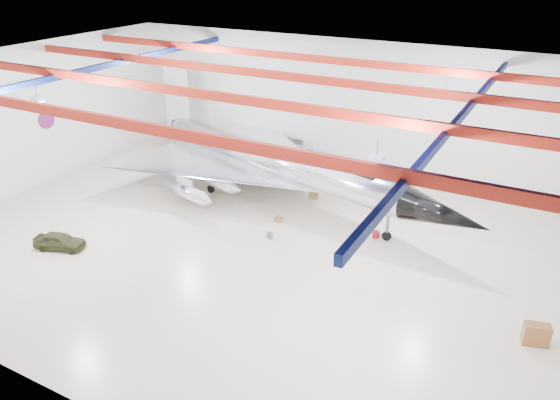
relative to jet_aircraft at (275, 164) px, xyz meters
The scene contains 15 objects.
floor 7.96m from the jet_aircraft, 74.43° to the right, with size 40.00×40.00×0.00m, color #C3B69B.
wall_back 8.52m from the jet_aircraft, 75.60° to the left, with size 40.00×40.00×0.00m, color silver.
wall_left 19.57m from the jet_aircraft, 158.22° to the right, with size 30.00×30.00×0.00m, color silver.
ceiling 11.12m from the jet_aircraft, 74.43° to the right, with size 40.00×40.00×0.00m, color #0A0F38.
ceiling_structure 10.63m from the jet_aircraft, 74.43° to the right, with size 39.50×29.50×1.08m.
wall_roundel 18.81m from the jet_aircraft, 163.86° to the right, with size 1.50×1.50×0.10m, color #B21414.
jet_aircraft is the anchor object (origin of this frame).
jeep 15.87m from the jet_aircraft, 121.62° to the right, with size 1.30×3.23×1.10m, color #313319.
desk 21.34m from the jet_aircraft, 24.87° to the right, with size 1.22×0.61×1.12m, color brown.
toolbox_red 4.14m from the jet_aircraft, 40.48° to the left, with size 0.47×0.38×0.33m, color maroon.
engine_drum 6.94m from the jet_aircraft, 64.42° to the right, with size 0.41×0.41×0.37m, color #59595B.
parts_bin 3.87m from the jet_aircraft, 24.57° to the left, with size 0.65×0.52×0.46m, color olive.
tool_chest 9.57m from the jet_aircraft, 15.02° to the right, with size 0.47×0.47×0.42m, color maroon.
oil_barrel 4.81m from the jet_aircraft, 57.99° to the right, with size 0.51×0.41×0.36m, color olive.
spares_box 6.02m from the jet_aircraft, 38.29° to the left, with size 0.43×0.43×0.39m, color #59595B.
Camera 1 is at (16.45, -26.08, 17.45)m, focal length 35.00 mm.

